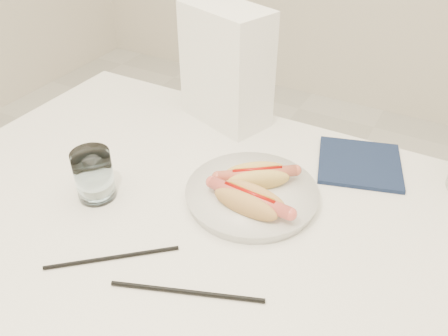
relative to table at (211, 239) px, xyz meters
The scene contains 9 objects.
table is the anchor object (origin of this frame).
plate 0.12m from the table, 60.23° to the left, with size 0.25×0.25×0.02m, color silver.
hotdog_left 0.15m from the table, 66.77° to the left, with size 0.14×0.12×0.04m.
hotdog_right 0.12m from the table, 26.13° to the left, with size 0.16×0.07×0.04m.
water_glass 0.25m from the table, 166.07° to the right, with size 0.07×0.07×0.10m, color white.
chopstick_near 0.20m from the table, 117.42° to the right, with size 0.01×0.01×0.22m, color black.
chopstick_far 0.19m from the table, 71.00° to the right, with size 0.01×0.01×0.24m, color black.
napkin_box 0.41m from the table, 114.03° to the left, with size 0.21×0.11×0.28m, color white.
navy_napkin 0.36m from the table, 56.05° to the left, with size 0.17×0.17×0.01m, color #121D39.
Camera 1 is at (0.33, -0.54, 1.32)m, focal length 36.80 mm.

